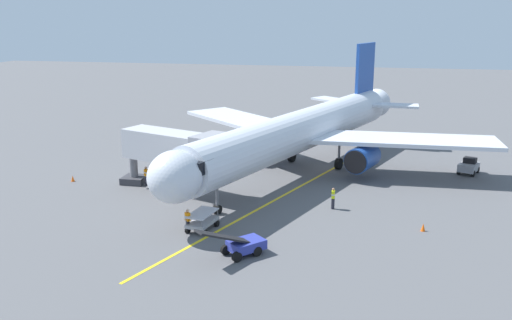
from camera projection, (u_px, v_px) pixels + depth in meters
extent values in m
plane|color=#565659|center=(320.00, 168.00, 54.73)|extent=(220.00, 220.00, 0.00)
cube|color=yellow|center=(291.00, 191.00, 47.60)|extent=(14.12, 37.59, 0.01)
cylinder|color=silver|center=(301.00, 130.00, 52.24)|extent=(15.37, 33.20, 3.80)
ellipsoid|color=silver|center=(175.00, 177.00, 37.35)|extent=(4.77, 5.00, 3.61)
cone|color=silver|center=(373.00, 104.00, 67.38)|extent=(4.25, 4.00, 3.42)
cube|color=black|center=(188.00, 164.00, 38.35)|extent=(3.58, 2.62, 0.90)
cube|color=silver|center=(403.00, 140.00, 51.04)|extent=(17.19, 5.70, 0.36)
cylinder|color=#1E479E|center=(363.00, 158.00, 50.60)|extent=(3.34, 3.99, 2.30)
cylinder|color=black|center=(355.00, 162.00, 49.17)|extent=(2.04, 0.92, 2.10)
cube|color=silver|center=(247.00, 121.00, 59.83)|extent=(16.11, 15.32, 0.36)
cylinder|color=#1E479E|center=(255.00, 143.00, 56.58)|extent=(3.34, 3.99, 2.30)
cylinder|color=black|center=(246.00, 146.00, 55.15)|extent=(2.04, 0.92, 2.10)
cube|color=#1E479E|center=(365.00, 75.00, 63.95)|extent=(2.00, 4.63, 7.20)
cube|color=silver|center=(389.00, 105.00, 62.87)|extent=(6.49, 2.66, 0.24)
cube|color=silver|center=(337.00, 101.00, 66.17)|extent=(6.51, 5.85, 0.24)
cylinder|color=slate|center=(217.00, 192.00, 41.80)|extent=(0.24, 0.24, 2.77)
cylinder|color=black|center=(217.00, 209.00, 42.15)|extent=(0.67, 0.81, 0.70)
cylinder|color=slate|center=(339.00, 150.00, 53.90)|extent=(0.24, 0.24, 2.77)
cylinder|color=black|center=(339.00, 164.00, 54.26)|extent=(0.80, 1.19, 1.10)
cylinder|color=slate|center=(292.00, 143.00, 56.59)|extent=(0.24, 0.24, 2.77)
cylinder|color=black|center=(292.00, 157.00, 56.94)|extent=(0.80, 1.19, 1.10)
cube|color=#B7B7BC|center=(171.00, 147.00, 46.64)|extent=(9.34, 5.56, 2.50)
cube|color=gray|center=(215.00, 154.00, 44.32)|extent=(3.74, 3.97, 3.00)
cylinder|color=slate|center=(133.00, 162.00, 49.46)|extent=(0.70, 0.70, 3.90)
cube|color=#333338|center=(134.00, 180.00, 49.88)|extent=(2.00, 2.00, 0.60)
cylinder|color=#23232D|center=(188.00, 227.00, 38.47)|extent=(0.26, 0.26, 0.88)
cube|color=orange|center=(188.00, 217.00, 38.29)|extent=(0.45, 0.42, 0.60)
cube|color=silver|center=(188.00, 217.00, 38.29)|extent=(0.47, 0.44, 0.10)
sphere|color=tan|center=(187.00, 211.00, 38.18)|extent=(0.22, 0.22, 0.22)
cylinder|color=#23232D|center=(147.00, 181.00, 49.13)|extent=(0.26, 0.26, 0.88)
cube|color=orange|center=(146.00, 173.00, 48.94)|extent=(0.45, 0.42, 0.60)
cube|color=silver|center=(146.00, 173.00, 48.94)|extent=(0.47, 0.44, 0.10)
sphere|color=#9E7051|center=(146.00, 168.00, 48.83)|extent=(0.22, 0.22, 0.22)
cylinder|color=#23232D|center=(333.00, 203.00, 43.19)|extent=(0.26, 0.26, 0.88)
cube|color=#D8EA19|center=(333.00, 194.00, 43.00)|extent=(0.24, 0.38, 0.60)
cube|color=silver|center=(333.00, 194.00, 43.00)|extent=(0.26, 0.40, 0.10)
sphere|color=#9E7051|center=(333.00, 189.00, 42.89)|extent=(0.22, 0.22, 0.22)
cube|color=#2D3899|center=(246.00, 245.00, 35.04)|extent=(2.59, 2.63, 0.60)
cube|color=black|center=(225.00, 237.00, 33.92)|extent=(3.21, 3.37, 1.61)
cylinder|color=black|center=(237.00, 257.00, 33.96)|extent=(0.62, 0.64, 0.64)
cylinder|color=black|center=(225.00, 250.00, 34.99)|extent=(0.62, 0.64, 0.64)
cylinder|color=black|center=(257.00, 251.00, 34.80)|extent=(0.62, 0.64, 0.64)
cylinder|color=black|center=(245.00, 244.00, 35.83)|extent=(0.62, 0.64, 0.64)
cube|color=#9E9EA3|center=(202.00, 222.00, 39.01)|extent=(1.84, 2.81, 0.24)
cube|color=silver|center=(202.00, 213.00, 38.84)|extent=(1.84, 2.81, 0.08)
cylinder|color=slate|center=(202.00, 224.00, 37.61)|extent=(0.06, 0.06, 0.55)
cylinder|color=slate|center=(186.00, 221.00, 38.06)|extent=(0.06, 0.06, 0.55)
cylinder|color=slate|center=(218.00, 212.00, 39.76)|extent=(0.06, 0.06, 0.55)
cylinder|color=slate|center=(202.00, 210.00, 40.21)|extent=(0.06, 0.06, 0.55)
cylinder|color=black|center=(204.00, 233.00, 38.01)|extent=(0.32, 0.48, 0.44)
cylinder|color=black|center=(188.00, 230.00, 38.48)|extent=(0.32, 0.48, 0.44)
cylinder|color=black|center=(217.00, 223.00, 39.71)|extent=(0.32, 0.48, 0.44)
cylinder|color=black|center=(201.00, 221.00, 40.19)|extent=(0.32, 0.48, 0.44)
cube|color=#9E9EA3|center=(469.00, 167.00, 52.70)|extent=(2.29, 2.71, 0.70)
cube|color=black|center=(470.00, 160.00, 52.79)|extent=(1.37, 1.26, 0.50)
cylinder|color=black|center=(473.00, 174.00, 51.80)|extent=(0.47, 0.65, 0.60)
cylinder|color=black|center=(459.00, 171.00, 52.52)|extent=(0.47, 0.65, 0.60)
cylinder|color=black|center=(478.00, 170.00, 53.06)|extent=(0.47, 0.65, 0.60)
cylinder|color=black|center=(464.00, 168.00, 53.78)|extent=(0.47, 0.65, 0.60)
cone|color=#F2590F|center=(423.00, 227.00, 38.81)|extent=(0.32, 0.32, 0.55)
cone|color=#F2590F|center=(73.00, 178.00, 50.33)|extent=(0.32, 0.32, 0.55)
cone|color=#F2590F|center=(154.00, 176.00, 50.94)|extent=(0.32, 0.32, 0.55)
cone|color=#F2590F|center=(197.00, 181.00, 49.63)|extent=(0.32, 0.32, 0.55)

